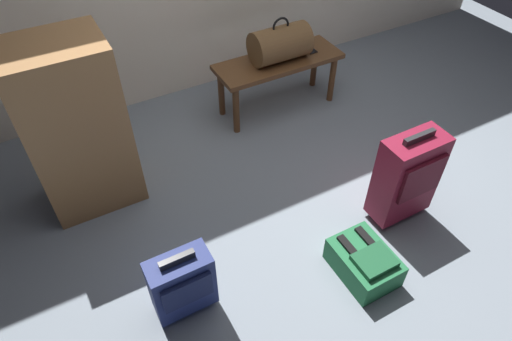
{
  "coord_description": "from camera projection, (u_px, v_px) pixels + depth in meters",
  "views": [
    {
      "loc": [
        -1.39,
        -1.65,
        2.22
      ],
      "look_at": [
        -0.41,
        0.13,
        0.25
      ],
      "focal_mm": 31.46,
      "sensor_mm": 36.0,
      "label": 1
    }
  ],
  "objects": [
    {
      "name": "cell_phone",
      "position": [
        309.0,
        49.0,
        3.54
      ],
      "size": [
        0.07,
        0.14,
        0.01
      ],
      "color": "black",
      "rests_on": "bench"
    },
    {
      "name": "backpack_green",
      "position": [
        364.0,
        262.0,
        2.52
      ],
      "size": [
        0.28,
        0.38,
        0.21
      ],
      "color": "#1E6038",
      "rests_on": "ground"
    },
    {
      "name": "duffel_bag_brown",
      "position": [
        280.0,
        44.0,
        3.34
      ],
      "size": [
        0.44,
        0.26,
        0.34
      ],
      "color": "brown",
      "rests_on": "bench"
    },
    {
      "name": "side_cabinet",
      "position": [
        76.0,
        128.0,
        2.65
      ],
      "size": [
        0.56,
        0.44,
        1.1
      ],
      "color": "olive",
      "rests_on": "ground"
    },
    {
      "name": "suitcase_small_navy",
      "position": [
        182.0,
        283.0,
        2.26
      ],
      "size": [
        0.32,
        0.18,
        0.46
      ],
      "color": "navy",
      "rests_on": "ground"
    },
    {
      "name": "bench",
      "position": [
        278.0,
        68.0,
        3.48
      ],
      "size": [
        1.0,
        0.36,
        0.44
      ],
      "color": "brown",
      "rests_on": "ground"
    },
    {
      "name": "ground_plane",
      "position": [
        318.0,
        188.0,
        3.06
      ],
      "size": [
        6.6,
        6.6,
        0.0
      ],
      "primitive_type": "plane",
      "color": "slate"
    },
    {
      "name": "suitcase_upright_burgundy",
      "position": [
        407.0,
        176.0,
        2.66
      ],
      "size": [
        0.38,
        0.22,
        0.66
      ],
      "color": "maroon",
      "rests_on": "ground"
    }
  ]
}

